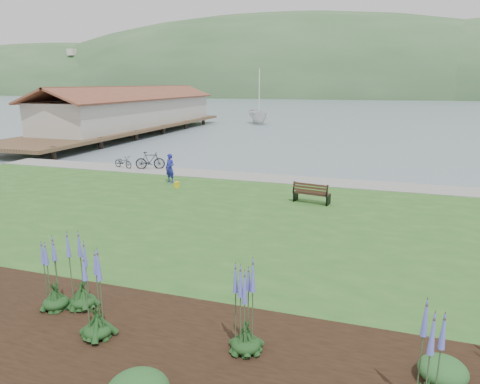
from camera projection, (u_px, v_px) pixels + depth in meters
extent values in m
plane|color=slate|center=(199.00, 217.00, 18.99)|extent=(600.00, 600.00, 0.00)
cube|color=#2A5A1F|center=(180.00, 227.00, 17.09)|extent=(34.00, 20.00, 0.40)
cube|color=gray|center=(245.00, 176.00, 25.24)|extent=(34.00, 2.20, 0.03)
cube|color=black|center=(147.00, 347.00, 8.96)|extent=(24.00, 4.40, 0.04)
cube|color=#4C3826|center=(127.00, 127.00, 48.70)|extent=(8.00, 36.00, 0.30)
cube|color=#B2ADA3|center=(136.00, 111.00, 50.13)|extent=(6.40, 28.00, 3.00)
cube|color=black|center=(312.00, 193.00, 19.68)|extent=(1.69, 0.85, 0.05)
cube|color=black|center=(310.00, 188.00, 19.35)|extent=(1.62, 0.44, 0.51)
cube|color=black|center=(296.00, 196.00, 20.10)|extent=(0.16, 0.56, 0.44)
cube|color=black|center=(328.00, 200.00, 19.38)|extent=(0.16, 0.56, 0.44)
imported|color=navy|center=(170.00, 166.00, 23.53)|extent=(0.80, 0.66, 1.90)
imported|color=black|center=(123.00, 162.00, 27.70)|extent=(0.95, 1.63, 0.81)
imported|color=black|center=(150.00, 161.00, 27.31)|extent=(1.19, 1.93, 1.12)
imported|color=silver|center=(259.00, 124.00, 61.68)|extent=(13.06, 13.09, 24.45)
cube|color=gold|center=(177.00, 185.00, 22.60)|extent=(0.20, 0.31, 0.32)
ellipsoid|color=#133414|center=(98.00, 330.00, 9.26)|extent=(0.62, 0.62, 0.31)
cone|color=#4B52B0|center=(94.00, 283.00, 8.97)|extent=(0.32, 0.32, 1.95)
ellipsoid|color=#133414|center=(246.00, 344.00, 8.76)|extent=(0.62, 0.62, 0.31)
cone|color=#4B52B0|center=(246.00, 293.00, 8.48)|extent=(0.40, 0.40, 2.01)
cone|color=#4B52B0|center=(432.00, 353.00, 6.68)|extent=(0.32, 0.32, 1.89)
ellipsoid|color=#133414|center=(56.00, 302.00, 10.43)|extent=(0.62, 0.62, 0.31)
cone|color=#4B52B0|center=(51.00, 261.00, 10.15)|extent=(0.36, 0.36, 1.88)
ellipsoid|color=#133414|center=(83.00, 301.00, 10.49)|extent=(0.62, 0.62, 0.31)
cone|color=#4B52B0|center=(79.00, 259.00, 10.22)|extent=(0.32, 0.32, 1.91)
ellipsoid|color=#1E4C21|center=(443.00, 371.00, 7.86)|extent=(0.89, 0.89, 0.44)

